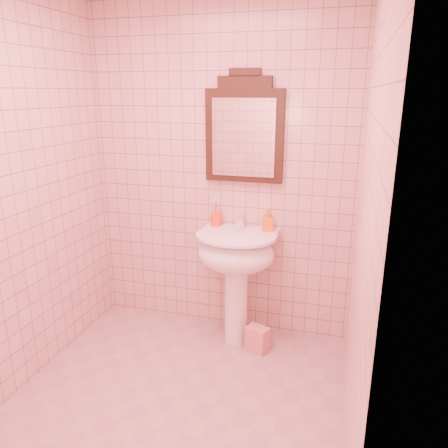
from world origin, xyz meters
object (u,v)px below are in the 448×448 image
(pedestal_sink, at_px, (236,261))
(towel, at_px, (257,339))
(mirror, at_px, (244,131))
(soap_dispenser, at_px, (268,220))
(toothbrush_cup, at_px, (216,219))

(pedestal_sink, xyz_separation_m, towel, (0.19, -0.09, -0.56))
(mirror, height_order, soap_dispenser, mirror)
(pedestal_sink, height_order, mirror, mirror)
(toothbrush_cup, relative_size, soap_dispenser, 1.16)
(pedestal_sink, height_order, soap_dispenser, soap_dispenser)
(pedestal_sink, relative_size, mirror, 1.10)
(toothbrush_cup, distance_m, towel, 0.94)
(soap_dispenser, bearing_deg, toothbrush_cup, 160.40)
(soap_dispenser, height_order, towel, soap_dispenser)
(pedestal_sink, height_order, towel, pedestal_sink)
(toothbrush_cup, xyz_separation_m, soap_dispenser, (0.40, -0.02, 0.03))
(pedestal_sink, xyz_separation_m, soap_dispenser, (0.20, 0.14, 0.28))
(toothbrush_cup, bearing_deg, soap_dispenser, -3.14)
(mirror, bearing_deg, toothbrush_cup, -169.55)
(pedestal_sink, height_order, toothbrush_cup, toothbrush_cup)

